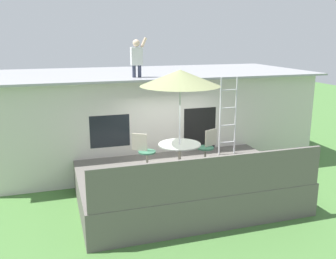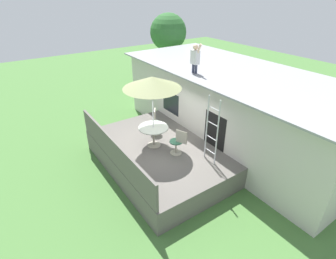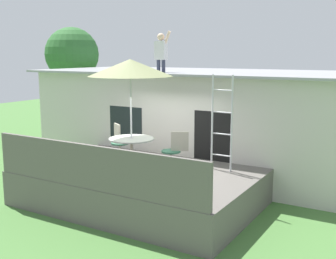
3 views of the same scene
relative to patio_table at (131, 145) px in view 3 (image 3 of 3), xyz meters
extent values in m
plane|color=#477538|center=(0.18, 0.13, -1.39)|extent=(40.00, 40.00, 0.00)
cube|color=beige|center=(0.18, 3.73, 0.06)|extent=(10.00, 4.00, 2.90)
cube|color=#99999E|center=(0.18, 3.73, 1.54)|extent=(10.50, 4.50, 0.06)
cube|color=black|center=(-1.43, 1.74, 0.16)|extent=(1.10, 0.03, 0.90)
cube|color=black|center=(1.24, 1.74, -0.34)|extent=(1.00, 0.03, 2.00)
cube|color=#605B56|center=(0.18, 0.13, -0.99)|extent=(5.29, 3.56, 0.80)
cube|color=#605B56|center=(0.18, -1.60, -0.14)|extent=(5.19, 0.08, 0.90)
cylinder|color=#A59E8C|center=(0.00, 0.00, -0.57)|extent=(0.48, 0.48, 0.03)
cylinder|color=#A59E8C|center=(0.00, 0.00, -0.22)|extent=(0.07, 0.07, 0.71)
cylinder|color=#999E93|center=(0.00, 0.00, 0.14)|extent=(1.04, 1.04, 0.03)
cylinder|color=silver|center=(0.00, 0.00, 0.61)|extent=(0.04, 0.04, 2.40)
cone|color=#8C9360|center=(0.00, 0.00, 1.76)|extent=(1.90, 1.90, 0.38)
cylinder|color=silver|center=(1.55, 1.03, 0.51)|extent=(0.04, 0.04, 2.20)
cylinder|color=silver|center=(2.03, 1.03, 0.51)|extent=(0.04, 0.04, 2.20)
cylinder|color=silver|center=(1.79, 1.03, -0.24)|extent=(0.48, 0.03, 0.03)
cylinder|color=silver|center=(1.79, 1.03, 0.26)|extent=(0.48, 0.03, 0.03)
cylinder|color=silver|center=(1.79, 1.03, 0.76)|extent=(0.48, 0.03, 0.03)
cylinder|color=silver|center=(1.79, 1.03, 1.26)|extent=(0.48, 0.03, 0.03)
cylinder|color=#33384C|center=(-0.62, 2.18, 1.74)|extent=(0.10, 0.10, 0.34)
cylinder|color=#33384C|center=(-0.46, 2.18, 1.74)|extent=(0.10, 0.10, 0.34)
cube|color=silver|center=(-0.54, 2.18, 2.16)|extent=(0.32, 0.20, 0.50)
sphere|color=beige|center=(-0.54, 2.18, 2.52)|extent=(0.20, 0.20, 0.20)
cylinder|color=beige|center=(-0.36, 2.18, 2.46)|extent=(0.26, 0.08, 0.44)
cylinder|color=#A59E8C|center=(-0.70, 0.48, -0.58)|extent=(0.40, 0.40, 0.02)
cylinder|color=#A59E8C|center=(-0.70, 0.48, -0.36)|extent=(0.06, 0.06, 0.44)
cylinder|color=#33664C|center=(-0.70, 0.48, -0.13)|extent=(0.44, 0.44, 0.04)
cube|color=#A59E8C|center=(-0.86, 0.60, 0.11)|extent=(0.35, 0.26, 0.44)
cylinder|color=#A59E8C|center=(0.84, 0.37, -0.58)|extent=(0.40, 0.40, 0.02)
cylinder|color=#A59E8C|center=(0.84, 0.37, -0.36)|extent=(0.06, 0.06, 0.44)
cylinder|color=#33664C|center=(0.84, 0.37, -0.13)|extent=(0.44, 0.44, 0.04)
cube|color=#A59E8C|center=(1.02, 0.45, 0.11)|extent=(0.38, 0.20, 0.44)
cylinder|color=brown|center=(-6.50, 5.07, 0.12)|extent=(0.24, 0.24, 3.02)
sphere|color=#2D662D|center=(-6.50, 5.07, 2.06)|extent=(2.13, 2.13, 2.13)
camera|label=1|loc=(-2.90, -8.27, 2.72)|focal=40.04mm
camera|label=2|loc=(6.85, -4.06, 4.44)|focal=27.94mm
camera|label=3|loc=(5.60, -7.77, 2.07)|focal=45.34mm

